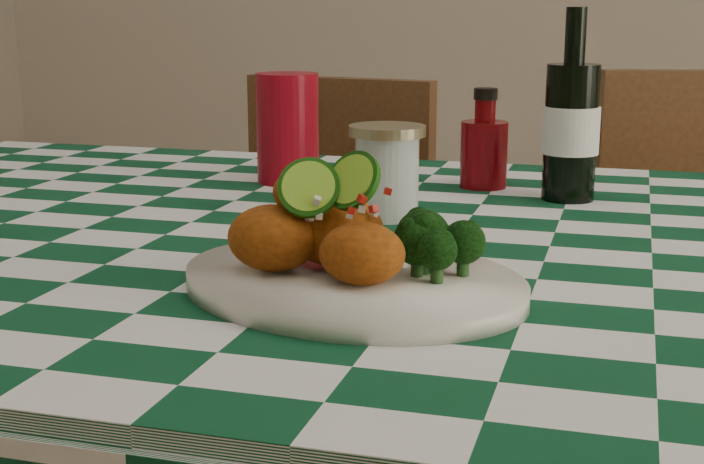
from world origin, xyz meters
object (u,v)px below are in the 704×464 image
(plate, at_px, (352,283))
(ketchup_bottle, at_px, (484,138))
(red_tumbler, at_px, (288,128))
(wooden_chair_left, at_px, (296,316))
(fried_chicken_pile, at_px, (338,218))
(beer_bottle, at_px, (572,105))
(mason_jar, at_px, (387,172))

(plate, bearing_deg, ketchup_bottle, 86.33)
(red_tumbler, relative_size, wooden_chair_left, 0.17)
(wooden_chair_left, bearing_deg, plate, -57.54)
(fried_chicken_pile, height_order, red_tumbler, red_tumbler)
(wooden_chair_left, bearing_deg, fried_chicken_pile, -58.25)
(ketchup_bottle, bearing_deg, beer_bottle, -24.95)
(fried_chicken_pile, bearing_deg, mason_jar, 96.08)
(red_tumbler, distance_m, ketchup_bottle, 0.27)
(red_tumbler, bearing_deg, fried_chicken_pile, -65.66)
(ketchup_bottle, bearing_deg, plate, -93.67)
(red_tumbler, height_order, beer_bottle, beer_bottle)
(plate, relative_size, ketchup_bottle, 2.36)
(fried_chicken_pile, relative_size, wooden_chair_left, 0.17)
(red_tumbler, height_order, wooden_chair_left, red_tumbler)
(red_tumbler, height_order, ketchup_bottle, red_tumbler)
(plate, distance_m, mason_jar, 0.31)
(beer_bottle, bearing_deg, plate, -107.69)
(red_tumbler, distance_m, beer_bottle, 0.39)
(mason_jar, bearing_deg, fried_chicken_pile, -83.92)
(plate, xyz_separation_m, ketchup_bottle, (0.03, 0.53, 0.06))
(fried_chicken_pile, distance_m, red_tumbler, 0.54)
(ketchup_bottle, xyz_separation_m, wooden_chair_left, (-0.41, 0.37, -0.41))
(mason_jar, xyz_separation_m, wooden_chair_left, (-0.33, 0.60, -0.40))
(beer_bottle, bearing_deg, red_tumbler, 177.29)
(mason_jar, relative_size, beer_bottle, 0.45)
(fried_chicken_pile, bearing_deg, red_tumbler, 114.34)
(red_tumbler, xyz_separation_m, mason_jar, (0.19, -0.19, -0.02))
(plate, bearing_deg, wooden_chair_left, 112.42)
(fried_chicken_pile, height_order, wooden_chair_left, fried_chicken_pile)
(plate, distance_m, ketchup_bottle, 0.54)
(mason_jar, height_order, beer_bottle, beer_bottle)
(red_tumbler, bearing_deg, ketchup_bottle, 7.65)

